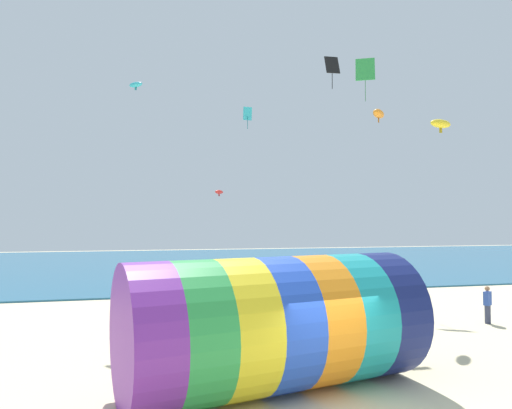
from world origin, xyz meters
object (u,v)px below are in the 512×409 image
at_px(cooler_box, 371,368).
at_px(kite_handler, 385,331).
at_px(kite_black_diamond, 332,65).
at_px(kite_orange_parafoil, 379,114).
at_px(kite_green_diamond, 365,70).
at_px(bystander_far_left, 407,308).
at_px(kite_red_parafoil, 219,192).
at_px(bystander_mid_beach, 294,290).
at_px(kite_cyan_diamond, 248,114).
at_px(bystander_near_water, 488,305).
at_px(kite_yellow_parafoil, 441,124).
at_px(kite_cyan_parafoil, 136,85).
at_px(giant_inflatable_tube, 274,323).

bearing_deg(cooler_box, kite_handler, 46.62).
xyz_separation_m(kite_black_diamond, kite_orange_parafoil, (1.72, -1.14, -2.43)).
height_order(kite_green_diamond, bystander_far_left, kite_green_diamond).
xyz_separation_m(kite_handler, bystander_far_left, (2.74, 3.30, 0.00)).
relative_size(kite_red_parafoil, bystander_mid_beach, 0.43).
bearing_deg(kite_green_diamond, kite_cyan_diamond, 170.70).
distance_m(kite_green_diamond, bystander_near_water, 14.72).
relative_size(kite_orange_parafoil, cooler_box, 2.19).
bearing_deg(kite_green_diamond, kite_yellow_parafoil, -73.73).
distance_m(kite_black_diamond, kite_cyan_parafoil, 9.02).
distance_m(kite_handler, kite_green_diamond, 17.48).
height_order(giant_inflatable_tube, kite_red_parafoil, kite_red_parafoil).
bearing_deg(kite_green_diamond, kite_black_diamond, -129.88).
height_order(kite_black_diamond, kite_cyan_parafoil, kite_black_diamond).
xyz_separation_m(kite_orange_parafoil, cooler_box, (-3.70, -6.38, -8.94)).
bearing_deg(kite_yellow_parafoil, kite_orange_parafoil, -164.96).
distance_m(giant_inflatable_tube, bystander_far_left, 8.46).
height_order(kite_cyan_diamond, bystander_far_left, kite_cyan_diamond).
relative_size(kite_black_diamond, bystander_near_water, 0.99).
xyz_separation_m(giant_inflatable_tube, kite_handler, (4.05, 1.68, -0.82)).
bearing_deg(kite_cyan_diamond, kite_green_diamond, -9.30).
xyz_separation_m(kite_red_parafoil, kite_black_diamond, (4.19, -7.44, 5.47)).
xyz_separation_m(kite_red_parafoil, kite_green_diamond, (8.29, -2.54, 7.18)).
distance_m(kite_handler, kite_yellow_parafoil, 12.18).
height_order(kite_red_parafoil, bystander_near_water, kite_red_parafoil).
bearing_deg(bystander_near_water, giant_inflatable_tube, -153.75).
distance_m(kite_handler, kite_black_diamond, 12.46).
distance_m(kite_orange_parafoil, bystander_near_water, 9.42).
bearing_deg(bystander_mid_beach, kite_black_diamond, -61.45).
relative_size(kite_black_diamond, cooler_box, 3.02).
bearing_deg(bystander_far_left, kite_green_diamond, 74.13).
bearing_deg(kite_yellow_parafoil, cooler_box, -135.49).
height_order(kite_handler, bystander_far_left, bystander_far_left).
bearing_deg(kite_black_diamond, bystander_near_water, -25.17).
bearing_deg(kite_yellow_parafoil, bystander_far_left, -141.38).
relative_size(kite_red_parafoil, bystander_far_left, 0.44).
distance_m(giant_inflatable_tube, kite_green_diamond, 19.59).
height_order(kite_handler, kite_green_diamond, kite_green_diamond).
xyz_separation_m(kite_handler, kite_cyan_parafoil, (-7.92, 7.81, 9.58)).
relative_size(kite_handler, bystander_near_water, 1.10).
height_order(giant_inflatable_tube, kite_cyan_parafoil, kite_cyan_parafoil).
xyz_separation_m(kite_cyan_parafoil, kite_green_diamond, (12.94, 3.49, 2.78)).
height_order(kite_red_parafoil, bystander_far_left, kite_red_parafoil).
bearing_deg(giant_inflatable_tube, kite_cyan_parafoil, 112.18).
bearing_deg(cooler_box, kite_orange_parafoil, 59.89).
xyz_separation_m(kite_yellow_parafoil, bystander_near_water, (0.28, -2.64, -8.27)).
height_order(giant_inflatable_tube, kite_green_diamond, kite_green_diamond).
height_order(kite_black_diamond, cooler_box, kite_black_diamond).
bearing_deg(bystander_near_water, kite_yellow_parafoil, 96.17).
bearing_deg(bystander_far_left, cooler_box, -130.65).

